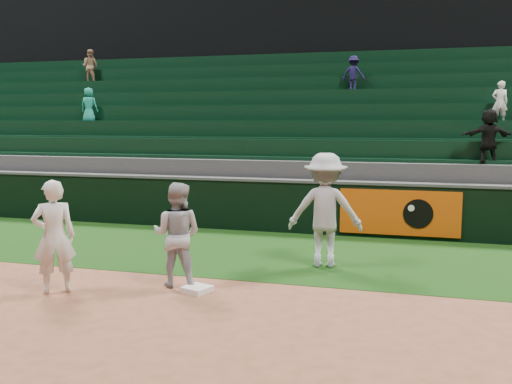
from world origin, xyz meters
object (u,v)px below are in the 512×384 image
Objects in this scene: first_baseman at (54,237)px; baserunner at (177,235)px; first_base at (197,289)px; base_coach at (325,210)px.

first_baseman is 1.05× the size of baserunner.
base_coach reaches higher than first_base.
first_base is 0.22× the size of first_baseman.
first_baseman is 1.85m from baserunner.
first_base is 0.92m from baserunner.
first_baseman reaches higher than baserunner.
base_coach is (3.70, 2.67, 0.16)m from first_baseman.
baserunner is 0.81× the size of base_coach.
first_baseman is (-2.06, -0.61, 0.83)m from first_base.
baserunner is at bearing 170.92° from first_baseman.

